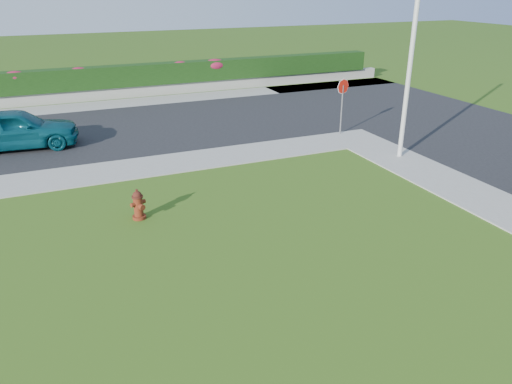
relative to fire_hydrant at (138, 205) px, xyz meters
name	(u,v)px	position (x,y,z in m)	size (l,w,h in m)	color
ground	(311,303)	(2.34, -5.11, -0.40)	(120.00, 120.00, 0.00)	black
street_far	(28,140)	(-2.66, 8.89, -0.38)	(26.00, 8.00, 0.04)	black
curb_corner	(355,139)	(9.34, 3.89, -0.38)	(2.00, 2.00, 0.04)	gray
sidewalk_beyond	(112,104)	(1.34, 13.89, -0.38)	(34.00, 2.00, 0.04)	gray
retaining_wall	(108,93)	(1.34, 15.39, -0.10)	(34.00, 0.40, 0.60)	gray
hedge	(106,77)	(1.34, 15.49, 0.75)	(32.00, 0.90, 1.10)	black
fire_hydrant	(138,205)	(0.00, 0.00, 0.00)	(0.43, 0.41, 0.83)	#52120C
sedan_teal	(15,129)	(-2.99, 7.76, 0.39)	(1.76, 4.39, 1.49)	#0C4D5C
utility_pole	(410,62)	(9.56, 1.38, 2.93)	(0.16, 0.16, 6.65)	silver
stop_sign	(343,94)	(9.15, 4.68, 1.28)	(0.61, 0.17, 2.28)	slate
flower_clump_c	(15,77)	(-2.99, 15.39, 1.08)	(1.12, 0.72, 0.56)	#AC1D4A
flower_clump_d	(79,72)	(0.02, 15.39, 1.10)	(1.04, 0.67, 0.52)	#AC1D4A
flower_clump_e	(180,66)	(5.39, 15.39, 1.10)	(1.01, 0.65, 0.51)	#AC1D4A
flower_clump_f	(215,65)	(7.42, 15.39, 1.04)	(1.33, 0.85, 0.66)	#AC1D4A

